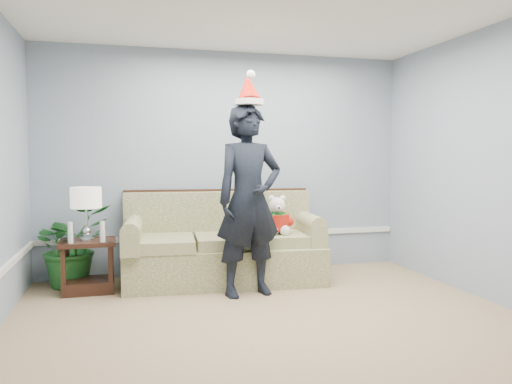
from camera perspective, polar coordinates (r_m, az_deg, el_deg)
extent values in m
cube|color=tan|center=(4.00, 4.07, -16.98)|extent=(4.50, 5.00, 0.02)
cube|color=#859AA9|center=(6.16, -3.40, 3.36)|extent=(4.50, 0.02, 2.70)
cube|color=white|center=(6.21, -3.32, -4.98)|extent=(4.48, 0.03, 0.06)
cube|color=#50622E|center=(5.74, -3.63, -8.16)|extent=(2.27, 1.11, 0.42)
cube|color=#50622E|center=(5.55, -10.51, -5.78)|extent=(0.71, 0.80, 0.13)
cube|color=#50622E|center=(5.64, -3.54, -5.56)|extent=(0.71, 0.80, 0.13)
cube|color=#50622E|center=(5.81, 3.11, -5.28)|extent=(0.71, 0.80, 0.13)
cube|color=#50622E|center=(6.00, -4.31, -2.75)|extent=(2.21, 0.38, 0.59)
cube|color=black|center=(6.05, -4.45, 0.09)|extent=(2.20, 0.23, 0.05)
cube|color=#50622E|center=(5.58, -13.91, -5.12)|extent=(0.26, 0.96, 0.25)
cube|color=#50622E|center=(5.95, 5.95, -4.45)|extent=(0.26, 0.96, 0.25)
cube|color=#361C13|center=(5.55, -18.66, -5.46)|extent=(0.57, 0.48, 0.05)
cube|color=#361C13|center=(5.65, -18.55, -10.09)|extent=(0.52, 0.43, 0.13)
cube|color=#361C13|center=(5.44, -21.16, -8.41)|extent=(0.05, 0.05, 0.55)
cube|color=#361C13|center=(5.41, -16.29, -8.38)|extent=(0.05, 0.05, 0.55)
cube|color=#361C13|center=(5.80, -20.75, -7.65)|extent=(0.05, 0.05, 0.55)
cube|color=#361C13|center=(5.77, -16.19, -7.61)|extent=(0.05, 0.05, 0.55)
cylinder|color=silver|center=(5.52, -18.76, -5.14)|extent=(0.15, 0.15, 0.03)
sphere|color=silver|center=(5.50, -18.78, -4.28)|extent=(0.09, 0.09, 0.09)
cylinder|color=silver|center=(5.49, -18.81, -2.86)|extent=(0.02, 0.02, 0.31)
cylinder|color=silver|center=(5.47, -18.86, -0.61)|extent=(0.31, 0.31, 0.22)
cylinder|color=silver|center=(5.40, -20.44, -4.89)|extent=(0.05, 0.05, 0.12)
cylinder|color=white|center=(5.39, -20.47, -3.76)|extent=(0.05, 0.05, 0.10)
cylinder|color=silver|center=(5.38, -17.13, -4.86)|extent=(0.05, 0.05, 0.12)
cylinder|color=white|center=(5.36, -17.16, -3.72)|extent=(0.05, 0.05, 0.10)
imported|color=#1F6025|center=(5.88, -20.38, -5.73)|extent=(1.07, 1.04, 0.90)
imported|color=black|center=(5.09, -0.80, -0.98)|extent=(0.79, 0.60, 1.95)
cylinder|color=white|center=(5.11, -0.81, 10.24)|extent=(0.29, 0.29, 0.06)
cone|color=red|center=(5.15, -0.88, 11.83)|extent=(0.24, 0.32, 0.34)
sphere|color=white|center=(5.07, -0.60, 13.27)|extent=(0.09, 0.09, 0.09)
sphere|color=white|center=(5.71, 2.42, -3.48)|extent=(0.26, 0.26, 0.26)
cylinder|color=red|center=(5.71, 2.42, -3.48)|extent=(0.31, 0.31, 0.18)
cylinder|color=#175E1F|center=(5.70, 2.42, -2.46)|extent=(0.20, 0.20, 0.03)
sphere|color=white|center=(5.59, 2.09, -4.48)|extent=(0.12, 0.12, 0.12)
sphere|color=white|center=(5.63, 3.46, -4.42)|extent=(0.12, 0.12, 0.12)
sphere|color=white|center=(5.68, 2.46, -1.55)|extent=(0.18, 0.18, 0.18)
sphere|color=black|center=(5.58, 2.79, -1.82)|extent=(0.03, 0.03, 0.03)
sphere|color=white|center=(5.67, 1.80, -0.74)|extent=(0.07, 0.07, 0.07)
sphere|color=white|center=(5.70, 3.05, -0.71)|extent=(0.07, 0.07, 0.07)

